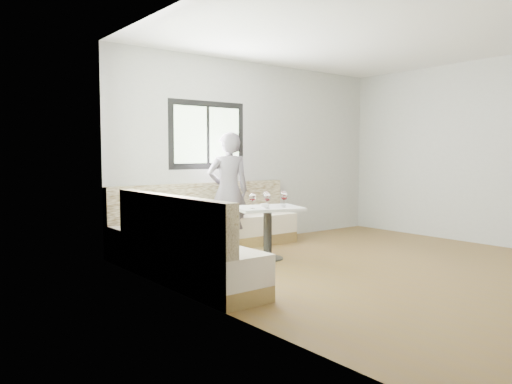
% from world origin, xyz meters
% --- Properties ---
extents(room, '(5.01, 5.01, 2.81)m').
position_xyz_m(room, '(-0.08, 0.08, 1.41)').
color(room, brown).
rests_on(room, ground).
extents(banquette, '(2.90, 2.80, 0.95)m').
position_xyz_m(banquette, '(-1.59, 1.63, 0.33)').
color(banquette, olive).
rests_on(banquette, ground).
extents(table, '(1.00, 0.88, 0.69)m').
position_xyz_m(table, '(-0.79, 1.23, 0.51)').
color(table, black).
rests_on(table, ground).
extents(person, '(0.71, 0.58, 1.68)m').
position_xyz_m(person, '(-0.79, 2.12, 0.84)').
color(person, '#5A535B').
rests_on(person, ground).
extents(olive_ramekin, '(0.11, 0.11, 0.04)m').
position_xyz_m(olive_ramekin, '(-0.84, 1.23, 0.71)').
color(olive_ramekin, white).
rests_on(olive_ramekin, table).
extents(wine_glass_a, '(0.09, 0.09, 0.20)m').
position_xyz_m(wine_glass_a, '(-1.08, 1.17, 0.83)').
color(wine_glass_a, white).
rests_on(wine_glass_a, table).
extents(wine_glass_b, '(0.09, 0.09, 0.20)m').
position_xyz_m(wine_glass_b, '(-0.91, 1.09, 0.83)').
color(wine_glass_b, white).
rests_on(wine_glass_b, table).
extents(wine_glass_c, '(0.09, 0.09, 0.20)m').
position_xyz_m(wine_glass_c, '(-0.65, 1.06, 0.83)').
color(wine_glass_c, white).
rests_on(wine_glass_c, table).
extents(wine_glass_d, '(0.09, 0.09, 0.20)m').
position_xyz_m(wine_glass_d, '(-0.73, 1.33, 0.83)').
color(wine_glass_d, white).
rests_on(wine_glass_d, table).
extents(wine_glass_e, '(0.09, 0.09, 0.20)m').
position_xyz_m(wine_glass_e, '(-0.51, 1.23, 0.83)').
color(wine_glass_e, white).
rests_on(wine_glass_e, table).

